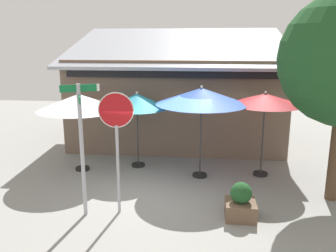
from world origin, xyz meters
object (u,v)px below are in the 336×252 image
Objects in this scene: stop_sign at (117,130)px; patio_umbrella_ivory_left at (79,102)px; patio_umbrella_crimson_far_right at (265,100)px; street_sign_post at (81,138)px; patio_umbrella_teal_center at (137,101)px; patio_umbrella_royal_blue_right at (201,96)px; sidewalk_planter at (241,203)px.

stop_sign is 1.15× the size of patio_umbrella_ivory_left.
patio_umbrella_crimson_far_right reaches higher than patio_umbrella_ivory_left.
street_sign_post is 1.07× the size of stop_sign.
street_sign_post is at bearing -69.54° from patio_umbrella_ivory_left.
street_sign_post is at bearing -165.04° from stop_sign.
patio_umbrella_crimson_far_right is (3.91, -0.40, 0.18)m from patio_umbrella_teal_center.
stop_sign reaches higher than patio_umbrella_crimson_far_right.
street_sign_post is at bearing -134.38° from patio_umbrella_royal_blue_right.
patio_umbrella_ivory_left is at bearing 177.06° from patio_umbrella_royal_blue_right.
patio_umbrella_crimson_far_right is 2.98× the size of sidewalk_planter.
patio_umbrella_ivory_left is (-1.09, 2.93, 0.30)m from street_sign_post.
patio_umbrella_teal_center is 0.95× the size of patio_umbrella_crimson_far_right.
sidewalk_planter is (-0.88, -2.82, -1.99)m from patio_umbrella_crimson_far_right.
patio_umbrella_royal_blue_right is (2.04, -0.71, 0.30)m from patio_umbrella_teal_center.
stop_sign is 3.20m from patio_umbrella_royal_blue_right.
patio_umbrella_royal_blue_right is at bearing -2.94° from patio_umbrella_ivory_left.
patio_umbrella_teal_center is (-0.13, 3.24, 0.10)m from stop_sign.
street_sign_post is 3.51m from patio_umbrella_teal_center.
street_sign_post reaches higher than patio_umbrella_royal_blue_right.
patio_umbrella_royal_blue_right is 1.90m from patio_umbrella_crimson_far_right.
sidewalk_planter is (3.03, -3.22, -1.80)m from patio_umbrella_teal_center.
patio_umbrella_teal_center is at bearing 160.96° from patio_umbrella_royal_blue_right.
stop_sign is 3.31m from patio_umbrella_ivory_left.
stop_sign is at bearing -87.62° from patio_umbrella_teal_center.
patio_umbrella_teal_center is at bearing 174.12° from patio_umbrella_crimson_far_right.
patio_umbrella_royal_blue_right is (3.78, -0.19, 0.28)m from patio_umbrella_ivory_left.
stop_sign is at bearing -143.13° from patio_umbrella_crimson_far_right.
street_sign_post reaches higher than patio_umbrella_ivory_left.
patio_umbrella_ivory_left is 1.03× the size of patio_umbrella_teal_center.
street_sign_post is 0.82m from stop_sign.
patio_umbrella_ivory_left is (-1.87, 2.73, 0.13)m from stop_sign.
patio_umbrella_crimson_far_right is at bearing 72.62° from sidewalk_planter.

